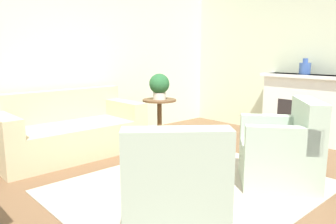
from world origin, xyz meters
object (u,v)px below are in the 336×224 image
Objects in this scene: ottoman_table at (182,157)px; potted_plant_on_side_table at (159,85)px; vase_mantel_near at (305,68)px; armchair_right at (283,152)px; couch at (69,132)px; side_table at (159,112)px; armchair_left at (174,195)px.

potted_plant_on_side_table is at bearing 57.07° from ottoman_table.
armchair_right is at bearing -159.40° from vase_mantel_near.
potted_plant_on_side_table is at bearing -7.47° from couch.
couch is at bearing 172.53° from side_table.
armchair_left is at bearing -168.53° from vase_mantel_near.
side_table is at bearing 0.00° from potted_plant_on_side_table.
potted_plant_on_side_table reaches higher than ottoman_table.
couch is at bearing 115.52° from armchair_right.
vase_mantel_near is (3.22, -1.90, 0.88)m from couch.
armchair_left is at bearing -128.92° from side_table.
side_table is at bearing 83.06° from armchair_right.
armchair_right is 2.51m from potted_plant_on_side_table.
couch is 1.85m from ottoman_table.
vase_mantel_near is 2.40m from potted_plant_on_side_table.
side_table is at bearing 134.40° from vase_mantel_near.
vase_mantel_near is at bearing -30.58° from couch.
potted_plant_on_side_table is at bearing 83.06° from armchair_right.
potted_plant_on_side_table reaches higher than armchair_left.
armchair_right is 2.45m from side_table.
ottoman_table is at bearing 42.42° from armchair_left.
potted_plant_on_side_table is (1.56, -0.20, 0.59)m from couch.
vase_mantel_near is (3.63, 0.74, 0.84)m from armchair_left.
armchair_left is 4.18× the size of vase_mantel_near.
armchair_right is at bearing 0.00° from armchair_left.
side_table is (1.97, 2.43, 0.09)m from armchair_left.
armchair_left and armchair_right have the same top height.
couch is 3.02× the size of side_table.
vase_mantel_near reaches higher than side_table.
vase_mantel_near is at bearing 11.47° from armchair_left.
armchair_right reaches higher than side_table.
ottoman_table is at bearing 177.14° from vase_mantel_near.
ottoman_table is 1.98m from potted_plant_on_side_table.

